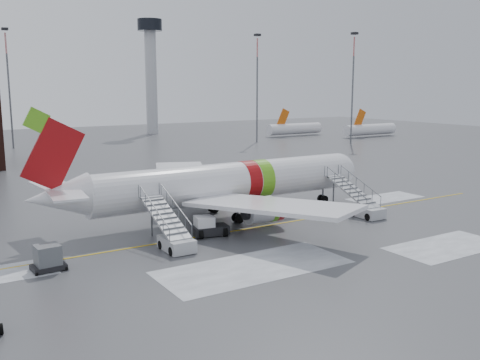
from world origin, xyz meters
TOP-DOWN VIEW (x-y plane):
  - ground at (0.00, 0.00)m, footprint 260.00×260.00m
  - airliner at (-0.82, 3.77)m, footprint 35.03×32.97m
  - airstair_fwd at (11.62, -2.77)m, footprint 2.05×7.70m
  - airstair_aft at (-9.00, -2.77)m, footprint 2.05×7.70m
  - pushback_tug at (-4.88, -1.10)m, footprint 3.31×2.72m
  - uld_container at (-18.61, -2.94)m, footprint 2.33×1.76m
  - control_tower at (30.00, 95.00)m, footprint 6.40×6.40m
  - light_mast_far_ne at (42.00, 62.00)m, footprint 1.20×1.20m
  - light_mast_far_n at (-8.00, 78.00)m, footprint 1.20×1.20m
  - light_mast_far_e at (58.00, 48.00)m, footprint 1.20×1.20m
  - distant_aircraft at (62.50, 64.00)m, footprint 35.00×18.00m

SIDE VIEW (x-z plane):
  - ground at x=0.00m, z-range 0.00..0.00m
  - distant_aircraft at x=62.50m, z-range -4.00..4.00m
  - pushback_tug at x=-4.88m, z-range -0.10..1.65m
  - uld_container at x=-18.61m, z-range -0.06..1.76m
  - airstair_fwd at x=11.62m, z-range -0.68..2.81m
  - airstair_aft at x=-9.00m, z-range -0.68..2.81m
  - airliner at x=-0.82m, z-range -2.17..9.01m
  - light_mast_far_ne at x=42.00m, z-range 1.71..25.96m
  - light_mast_far_n at x=-8.00m, z-range 1.71..25.96m
  - light_mast_far_e at x=58.00m, z-range 1.71..25.96m
  - control_tower at x=30.00m, z-range 3.75..33.75m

